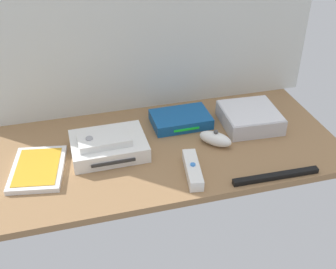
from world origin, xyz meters
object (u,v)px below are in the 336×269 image
Objects in this scene: game_case at (38,169)px; sensor_bar at (276,176)px; remote_nunchuk at (215,139)px; remote_classic_pad at (104,140)px; mini_computer at (250,117)px; network_router at (181,119)px; game_console at (109,146)px; remote_wand at (193,170)px.

sensor_bar is (60.57, -19.51, -0.06)cm from game_case.
remote_classic_pad is (-31.91, 3.03, 3.37)cm from remote_nunchuk.
mini_computer is at bearing 82.39° from sensor_bar.
remote_classic_pad is at bearing -157.96° from network_router.
game_console is 1.39× the size of remote_wand.
game_console reaches higher than remote_wand.
network_router is (24.12, 9.36, -0.50)cm from game_console.
mini_computer is at bearing -16.59° from remote_nunchuk.
remote_classic_pad is at bearing -174.25° from mini_computer.
mini_computer is at bearing 3.79° from game_console.
game_console is 1.18× the size of mini_computer.
game_case is 1.44× the size of remote_classic_pad.
game_case is at bearing -174.47° from remote_classic_pad.
remote_wand reaches higher than sensor_bar.
remote_nunchuk reaches higher than game_case.
mini_computer is 16.20cm from remote_nunchuk.
sensor_bar is at bearing -10.75° from remote_wand.
remote_classic_pad reaches higher than game_console.
remote_classic_pad reaches higher than remote_nunchuk.
mini_computer is at bearing 46.42° from remote_wand.
remote_classic_pad is (-1.25, -1.23, 3.21)cm from game_console.
sensor_bar is at bearing -30.13° from game_console.
remote_wand is 26.02cm from remote_classic_pad.
network_router is at bearing 20.64° from game_console.
game_console is 1.17× the size of network_router.
mini_computer is 21.64cm from network_router.
remote_classic_pad reaches higher than sensor_bar.
remote_wand is 22.00cm from sensor_bar.
mini_computer is 31.42cm from remote_wand.
remote_nunchuk reaches higher than remote_wand.
game_console is 1.01× the size of game_case.
network_router is 36.46cm from sensor_bar.
network_router is 25.41cm from remote_wand.
mini_computer reaches higher than remote_nunchuk.
mini_computer is at bearing 4.08° from remote_classic_pad.
network_router is at bearing 70.77° from remote_nunchuk.
remote_wand is at bearing -7.24° from game_case.
game_console is 25.45cm from remote_wand.
remote_nunchuk is (6.54, -13.61, 0.34)cm from network_router.
game_console is at bearing 127.20° from remote_nunchuk.
remote_nunchuk is at bearing -64.94° from network_router.
remote_nunchuk is 0.42× the size of sensor_bar.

